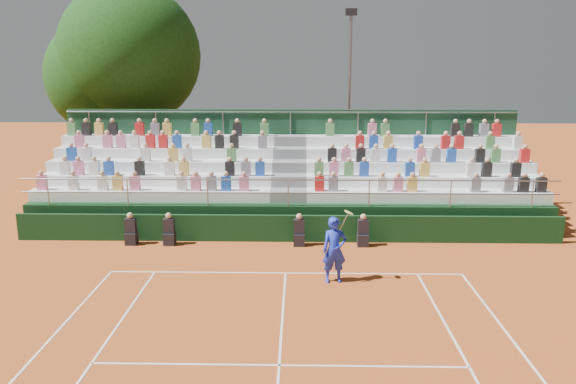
{
  "coord_description": "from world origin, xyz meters",
  "views": [
    {
      "loc": [
        0.43,
        -16.51,
        6.41
      ],
      "look_at": [
        0.0,
        3.5,
        1.8
      ],
      "focal_mm": 35.0,
      "sensor_mm": 36.0,
      "label": 1
    }
  ],
  "objects_px": {
    "tree_west": "(106,77)",
    "tree_east": "(130,55)",
    "tennis_player": "(334,250)",
    "floodlight_mast": "(349,85)"
  },
  "relations": [
    {
      "from": "tennis_player",
      "to": "tree_east",
      "type": "xyz_separation_m",
      "value": [
        -9.67,
        13.15,
        5.79
      ]
    },
    {
      "from": "tennis_player",
      "to": "tree_east",
      "type": "height_order",
      "value": "tree_east"
    },
    {
      "from": "tree_west",
      "to": "floodlight_mast",
      "type": "bearing_deg",
      "value": 3.89
    },
    {
      "from": "floodlight_mast",
      "to": "tree_west",
      "type": "bearing_deg",
      "value": -176.11
    },
    {
      "from": "tree_east",
      "to": "floodlight_mast",
      "type": "distance_m",
      "value": 11.38
    },
    {
      "from": "tree_west",
      "to": "tree_east",
      "type": "distance_m",
      "value": 1.75
    },
    {
      "from": "tennis_player",
      "to": "floodlight_mast",
      "type": "height_order",
      "value": "floodlight_mast"
    },
    {
      "from": "tree_east",
      "to": "tennis_player",
      "type": "bearing_deg",
      "value": -53.68
    },
    {
      "from": "tennis_player",
      "to": "floodlight_mast",
      "type": "xyz_separation_m",
      "value": [
        1.56,
        14.22,
        4.26
      ]
    },
    {
      "from": "tree_west",
      "to": "tree_east",
      "type": "xyz_separation_m",
      "value": [
        1.37,
        -0.22,
        1.07
      ]
    }
  ]
}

